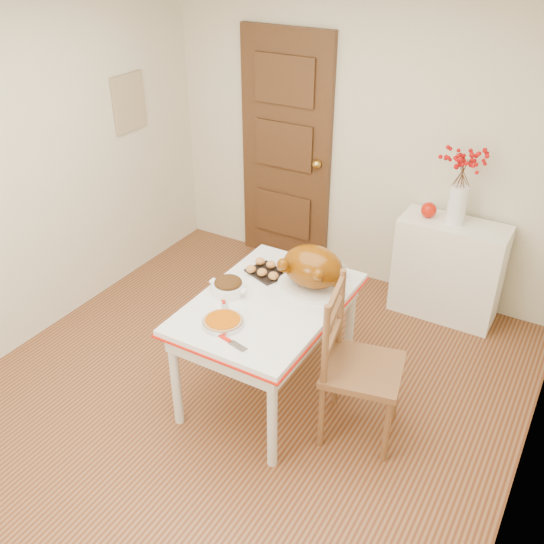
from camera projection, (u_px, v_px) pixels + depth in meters
The scene contains 18 objects.
floor at pixel (232, 406), 4.06m from camera, with size 3.50×4.00×0.00m, color #572711.
wall_back at pixel (364, 139), 4.90m from camera, with size 3.50×0.00×2.50m, color beige.
wall_left at pixel (13, 180), 4.18m from camera, with size 0.00×4.00×2.50m, color beige.
door_back at pixel (286, 152), 5.30m from camera, with size 0.85×0.06×2.06m, color #412510.
photo_board at pixel (129, 102), 4.93m from camera, with size 0.03×0.35×0.45m, color #C1B686.
sideboard at pixel (448, 270), 4.80m from camera, with size 0.81×0.36×0.81m, color white.
kitchen_table at pixel (268, 347), 4.00m from camera, with size 0.85×1.24×0.74m, color white, non-canonical shape.
chair_oak at pixel (363, 366), 3.62m from camera, with size 0.46×0.46×1.03m, color brown, non-canonical shape.
berry_vase at pixel (461, 185), 4.43m from camera, with size 0.32×0.32×0.62m, color white, non-canonical shape.
apple at pixel (429, 210), 4.65m from camera, with size 0.12×0.12×0.12m, color #BF1406.
turkey_platter at pixel (313, 269), 3.86m from camera, with size 0.46×0.37×0.29m, color #723301, non-canonical shape.
pumpkin_pie at pixel (223, 321), 3.58m from camera, with size 0.24×0.24×0.05m, color #A94700.
stuffing_dish at pixel (228, 286), 3.86m from camera, with size 0.26×0.21×0.10m, color #41250C, non-canonical shape.
rolls_tray at pixel (267, 269), 4.07m from camera, with size 0.25×0.19×0.07m, color #C17234, non-canonical shape.
pie_server at pixel (231, 342), 3.44m from camera, with size 0.23×0.07×0.01m, color silver, non-canonical shape.
carving_knife at pixel (225, 306), 3.74m from camera, with size 0.25×0.06×0.01m, color silver, non-canonical shape.
drinking_glass at pixel (316, 259), 4.14m from camera, with size 0.07×0.07×0.12m, color white.
shaker_pair at pixel (340, 269), 4.05m from camera, with size 0.09×0.04×0.09m, color white, non-canonical shape.
Camera 1 is at (1.75, -2.48, 2.86)m, focal length 40.29 mm.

